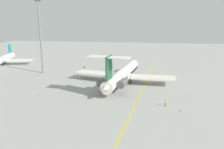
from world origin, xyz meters
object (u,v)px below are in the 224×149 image
object	(u,v)px
main_jetliner	(122,74)
safety_cone_wingtip	(181,110)
safety_cone_nose	(38,95)
ground_crew_near_nose	(84,67)
ground_crew_near_tail	(166,102)
light_mast	(40,35)
airliner_mid_left	(1,60)

from	to	relation	value
main_jetliner	safety_cone_wingtip	size ratio (longest dim) A/B	77.14
safety_cone_wingtip	safety_cone_nose	bearing A→B (deg)	82.28
ground_crew_near_nose	ground_crew_near_tail	bearing A→B (deg)	-164.96
light_mast	safety_cone_nose	bearing A→B (deg)	-157.03
airliner_mid_left	ground_crew_near_nose	bearing A→B (deg)	71.58
ground_crew_near_tail	safety_cone_nose	bearing A→B (deg)	-109.48
ground_crew_near_tail	light_mast	bearing A→B (deg)	-137.05
safety_cone_nose	light_mast	xyz separation A→B (m)	(27.69, 11.73, 16.27)
main_jetliner	ground_crew_near_nose	xyz separation A→B (m)	(20.75, 20.05, -2.29)
safety_cone_wingtip	main_jetliner	bearing A→B (deg)	37.70
ground_crew_near_tail	safety_cone_wingtip	bearing A→B (deg)	32.39
safety_cone_wingtip	ground_crew_near_nose	bearing A→B (deg)	40.87
airliner_mid_left	safety_cone_nose	size ratio (longest dim) A/B	55.04
airliner_mid_left	ground_crew_near_nose	size ratio (longest dim) A/B	17.76
main_jetliner	ground_crew_near_nose	world-z (taller)	main_jetliner
ground_crew_near_nose	safety_cone_wingtip	world-z (taller)	ground_crew_near_nose
ground_crew_near_nose	ground_crew_near_tail	size ratio (longest dim) A/B	0.97
safety_cone_nose	safety_cone_wingtip	bearing A→B (deg)	-97.72
main_jetliner	airliner_mid_left	size ratio (longest dim) A/B	1.40
safety_cone_wingtip	airliner_mid_left	bearing A→B (deg)	60.52
ground_crew_near_tail	main_jetliner	bearing A→B (deg)	-160.13
ground_crew_near_nose	light_mast	distance (m)	24.17
ground_crew_near_nose	safety_cone_nose	size ratio (longest dim) A/B	3.10
light_mast	ground_crew_near_tail	bearing A→B (deg)	-121.27
light_mast	ground_crew_near_nose	bearing A→B (deg)	-57.03
ground_crew_near_nose	main_jetliner	bearing A→B (deg)	-161.15
main_jetliner	light_mast	xyz separation A→B (m)	(10.64, 35.64, 13.17)
safety_cone_wingtip	light_mast	distance (m)	64.81
safety_cone_wingtip	light_mast	bearing A→B (deg)	57.93
ground_crew_near_tail	safety_cone_nose	size ratio (longest dim) A/B	3.19
ground_crew_near_tail	safety_cone_wingtip	distance (m)	4.81
ground_crew_near_nose	light_mast	size ratio (longest dim) A/B	0.06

